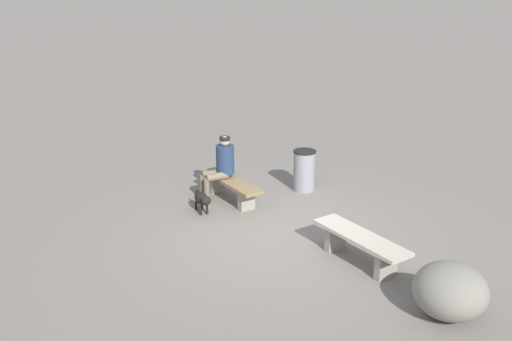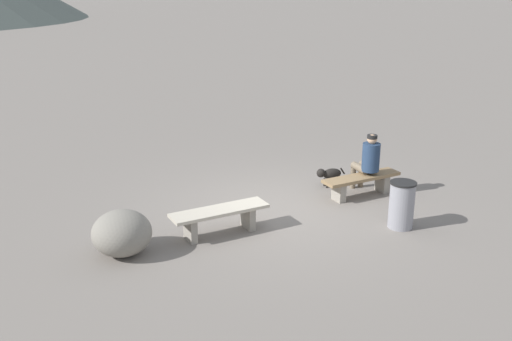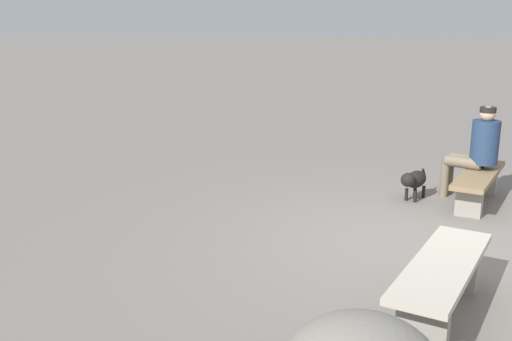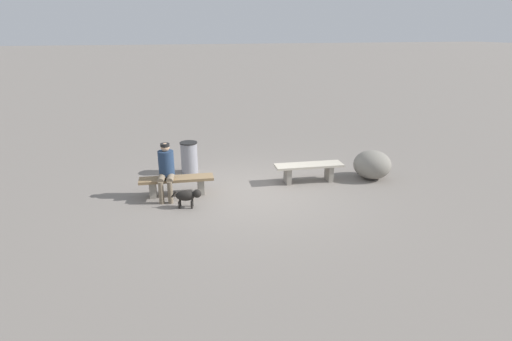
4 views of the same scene
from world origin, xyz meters
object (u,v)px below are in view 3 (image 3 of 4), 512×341
Objects in this scene: bench_right at (478,182)px; seated_person at (477,147)px; dog at (414,180)px; bench_left at (442,277)px.

bench_right is 1.37× the size of seated_person.
seated_person is at bearing 23.16° from bench_right.
dog is at bearing 106.83° from bench_right.
bench_left is 3.47m from seated_person.
bench_left is 1.39× the size of seated_person.
bench_left is 1.02× the size of bench_right.
bench_left is at bearing -168.67° from seated_person.
seated_person is (3.45, 0.03, 0.38)m from bench_left.
bench_right is at bearing 115.74° from dog.
seated_person is at bearing 6.41° from bench_left.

